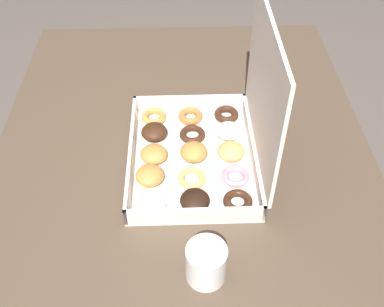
# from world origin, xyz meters

# --- Properties ---
(ground_plane) EXTENTS (8.00, 8.00, 0.00)m
(ground_plane) POSITION_xyz_m (0.00, 0.00, 0.00)
(ground_plane) COLOR #564C44
(dining_table) EXTENTS (1.23, 0.96, 0.70)m
(dining_table) POSITION_xyz_m (0.00, 0.00, 0.62)
(dining_table) COLOR #4C3D2D
(dining_table) RESTS_ON ground_plane
(donut_box) EXTENTS (0.40, 0.32, 0.37)m
(donut_box) POSITION_xyz_m (0.04, 0.06, 0.77)
(donut_box) COLOR silver
(donut_box) RESTS_ON dining_table
(coffee_mug) EXTENTS (0.08, 0.08, 0.09)m
(coffee_mug) POSITION_xyz_m (0.36, 0.04, 0.75)
(coffee_mug) COLOR white
(coffee_mug) RESTS_ON dining_table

